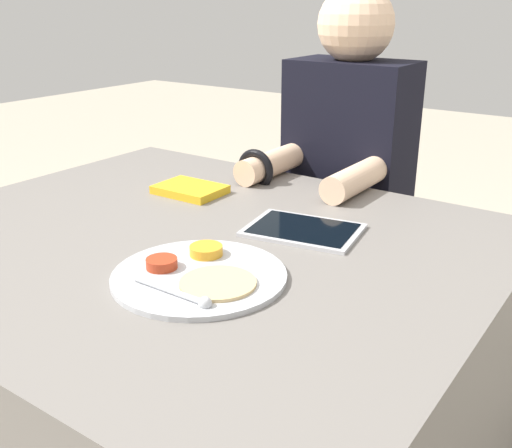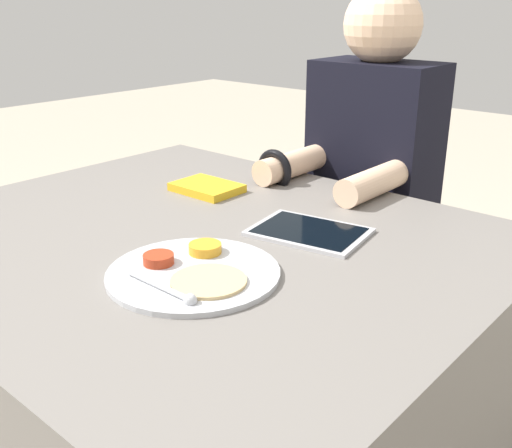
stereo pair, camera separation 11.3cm
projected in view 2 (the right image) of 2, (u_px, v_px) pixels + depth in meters
The scene contains 5 objects.
dining_table at pixel (198, 385), 1.39m from camera, with size 1.23×1.04×0.76m.
thali_tray at pixel (193, 272), 1.06m from camera, with size 0.31×0.31×0.03m.
red_notebook at pixel (207, 188), 1.51m from camera, with size 0.17×0.12×0.02m.
tablet_device at pixel (309, 232), 1.24m from camera, with size 0.26×0.20×0.01m.
person_diner at pixel (368, 220), 1.76m from camera, with size 0.35×0.45×1.26m.
Camera 2 is at (0.87, -0.78, 1.22)m, focal length 42.00 mm.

